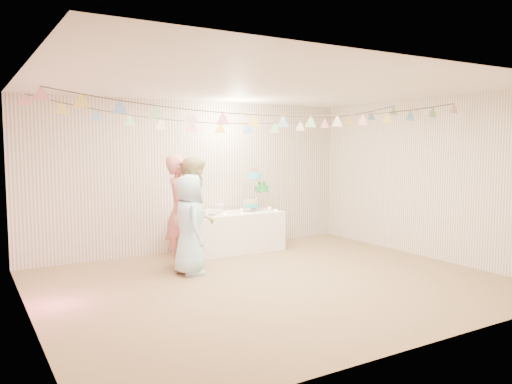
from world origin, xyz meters
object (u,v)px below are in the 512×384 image
table (230,232)px  person_adult_a (180,212)px  person_child (189,224)px  cake_stand (256,187)px  person_adult_b (195,214)px

table → person_adult_a: person_adult_a is taller
person_adult_a → person_child: size_ratio=1.19×
cake_stand → person_child: 2.08m
table → cake_stand: size_ratio=2.59×
table → person_adult_a: size_ratio=1.06×
person_adult_b → table: bearing=-10.6°
cake_stand → table: bearing=-174.8°
person_adult_a → person_adult_b: person_adult_a is taller
cake_stand → person_child: bearing=-148.6°
person_child → person_adult_a: bearing=5.7°
table → cake_stand: bearing=5.2°
person_adult_b → person_adult_a: bearing=82.0°
table → person_adult_b: 1.39m
cake_stand → person_child: size_ratio=0.49×
cake_stand → person_adult_a: size_ratio=0.41×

